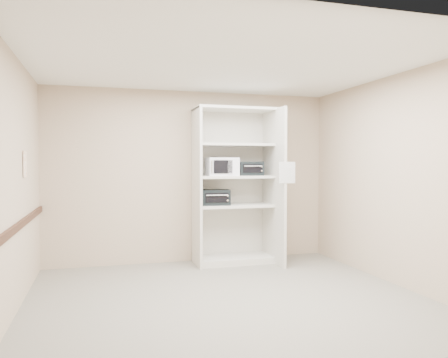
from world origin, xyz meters
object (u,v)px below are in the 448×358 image
object	(u,v)px
toaster_oven_upper	(250,169)
toaster_oven_lower	(216,197)
microwave	(222,167)
shelving_unit	(237,191)

from	to	relation	value
toaster_oven_upper	toaster_oven_lower	bearing A→B (deg)	-178.22
microwave	toaster_oven_lower	size ratio (longest dim) A/B	1.10
shelving_unit	microwave	xyz separation A→B (m)	(-0.25, -0.05, 0.38)
shelving_unit	microwave	world-z (taller)	shelving_unit
shelving_unit	toaster_oven_lower	bearing A→B (deg)	-175.04
toaster_oven_upper	toaster_oven_lower	world-z (taller)	toaster_oven_upper
microwave	toaster_oven_lower	distance (m)	0.48
microwave	shelving_unit	bearing A→B (deg)	14.95
shelving_unit	microwave	size ratio (longest dim) A/B	5.22
toaster_oven_lower	microwave	bearing A→B (deg)	-4.70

